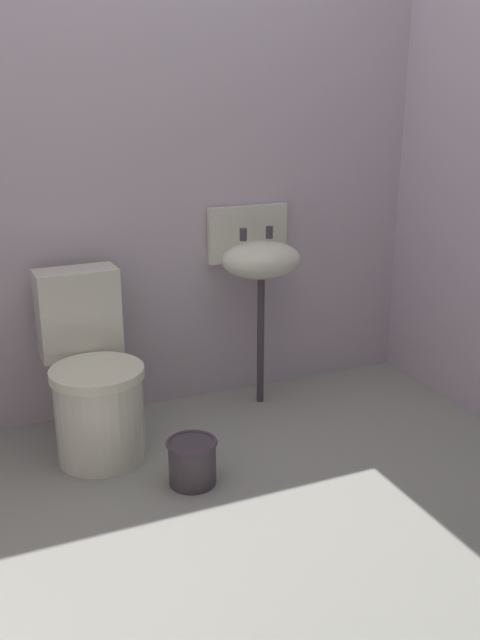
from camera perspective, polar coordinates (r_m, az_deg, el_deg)
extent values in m
cube|color=gray|center=(2.73, 2.49, -16.71)|extent=(3.03, 2.69, 0.08)
cube|color=#C0B1BC|center=(3.38, -6.24, 11.04)|extent=(3.03, 0.10, 2.21)
cylinder|color=silver|center=(3.07, -11.48, -7.91)|extent=(0.39, 0.39, 0.38)
cylinder|color=silver|center=(2.98, -11.74, -4.29)|extent=(0.41, 0.41, 0.04)
cube|color=silver|center=(3.20, -13.21, 0.61)|extent=(0.36, 0.19, 0.40)
cylinder|color=#413A40|center=(3.48, 1.71, -1.75)|extent=(0.04, 0.04, 0.66)
ellipsoid|color=silver|center=(3.36, 1.78, 4.98)|extent=(0.40, 0.32, 0.18)
cube|color=silver|center=(3.49, 0.64, 7.16)|extent=(0.42, 0.04, 0.28)
cylinder|color=#413A40|center=(3.36, 0.27, 7.08)|extent=(0.04, 0.04, 0.06)
cylinder|color=#413A40|center=(3.42, 2.44, 7.26)|extent=(0.04, 0.04, 0.06)
cylinder|color=#413A40|center=(2.87, -3.96, -11.68)|extent=(0.19, 0.19, 0.18)
torus|color=#483646|center=(2.83, -4.00, -10.07)|extent=(0.21, 0.21, 0.02)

